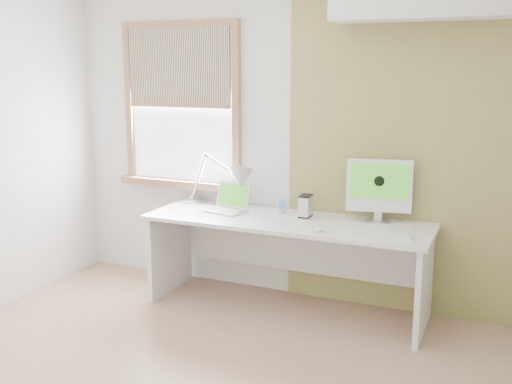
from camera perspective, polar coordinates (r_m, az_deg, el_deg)
The scene contains 11 objects.
room at distance 3.28m, azimuth -7.39°, elevation 1.69°, with size 4.04×3.54×2.64m.
accent_wall at distance 4.59m, azimuth 15.12°, elevation 4.26°, with size 2.00×0.02×2.60m, color olive.
window at distance 5.22m, azimuth -7.22°, elevation 8.15°, with size 1.20×0.14×1.42m.
desk at distance 4.68m, azimuth 3.19°, elevation -4.79°, with size 2.20×0.70×0.73m.
desk_lamp at distance 4.88m, azimuth -2.45°, elevation 1.05°, with size 0.76×0.38×0.44m.
laptop at distance 4.84m, azimuth -2.64°, elevation -1.15°, with size 0.36×0.31×0.22m.
phone_dock at distance 4.76m, azimuth 2.44°, elevation -1.66°, with size 0.06×0.06×0.11m.
external_drive at distance 4.64m, azimuth 4.76°, elevation -1.34°, with size 0.09×0.14×0.17m.
imac at distance 4.55m, azimuth 11.69°, elevation 0.48°, with size 0.49×0.20×0.47m.
keyboard at distance 4.23m, azimuth 11.87°, elevation -3.96°, with size 0.43×0.14×0.02m.
mouse at distance 4.26m, azimuth 6.06°, elevation -3.56°, with size 0.06×0.10×0.03m, color white.
Camera 1 is at (1.67, -2.76, 1.87)m, focal length 41.81 mm.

